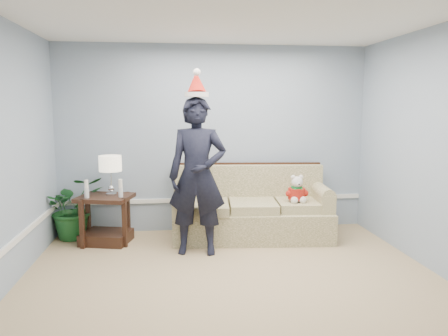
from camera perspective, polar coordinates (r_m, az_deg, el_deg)
name	(u,v)px	position (r m, az deg, el deg)	size (l,w,h in m)	color
room_shell	(241,160)	(3.92, 2.26, 1.10)	(4.54, 5.04, 2.74)	tan
wainscot_trim	(125,226)	(5.23, -12.86, -7.37)	(4.49, 4.99, 0.06)	white
sofa	(251,212)	(6.17, 3.59, -5.70)	(2.22, 1.10, 1.01)	brown
side_table	(106,224)	(6.11, -15.15, -7.14)	(0.79, 0.71, 0.65)	#331A12
table_lamp	(110,165)	(5.96, -14.63, 0.36)	(0.30, 0.30, 0.53)	silver
candle_pair	(104,189)	(5.88, -15.45, -2.69)	(0.49, 0.06, 0.24)	silver
houseplant	(74,207)	(6.41, -19.05, -4.90)	(0.78, 0.68, 0.87)	#195221
man	(197,176)	(5.37, -3.49, -1.08)	(0.71, 0.47, 1.94)	black
santa_hat	(197,85)	(5.32, -3.61, 10.79)	(0.30, 0.33, 0.34)	silver
teddy_bear	(297,192)	(6.03, 9.50, -3.13)	(0.23, 0.27, 0.38)	silver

